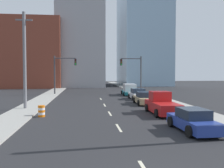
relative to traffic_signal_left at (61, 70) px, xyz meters
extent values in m
cube|color=#9E9B93|center=(-1.70, 8.79, -4.08)|extent=(2.75, 88.72, 0.14)
cube|color=#9E9B93|center=(14.10, 8.79, -4.08)|extent=(2.75, 88.72, 0.14)
cube|color=beige|center=(6.20, -26.10, -4.14)|extent=(0.16, 2.40, 0.01)
cube|color=beige|center=(6.20, -20.26, -4.14)|extent=(0.16, 2.40, 0.01)
cube|color=beige|center=(6.20, -14.43, -4.14)|extent=(0.16, 2.40, 0.01)
cube|color=beige|center=(6.20, -7.74, -4.14)|extent=(0.16, 2.40, 0.01)
cube|color=brown|center=(-8.52, 23.16, 4.16)|extent=(14.00, 16.00, 16.62)
cube|color=#99999E|center=(3.01, 27.16, 7.21)|extent=(12.00, 20.00, 22.71)
cube|color=#8CADC6|center=(21.30, 31.16, 13.36)|extent=(13.00, 20.00, 35.01)
cylinder|color=#38383D|center=(-1.00, 0.00, -0.90)|extent=(0.24, 0.24, 6.49)
cylinder|color=#38383D|center=(0.73, 0.00, 1.94)|extent=(3.47, 0.16, 0.16)
cube|color=black|center=(2.47, 0.00, 1.31)|extent=(0.34, 0.32, 1.10)
cylinder|color=#4C0C0C|center=(2.47, -0.17, 1.65)|extent=(0.22, 0.04, 0.22)
cylinder|color=#593F0C|center=(2.47, -0.17, 1.31)|extent=(0.22, 0.04, 0.22)
cylinder|color=#26E53F|center=(2.47, -0.17, 0.97)|extent=(0.22, 0.04, 0.22)
cylinder|color=#38383D|center=(13.70, 0.00, -0.90)|extent=(0.24, 0.24, 6.49)
cylinder|color=#38383D|center=(11.97, 0.00, 1.94)|extent=(3.47, 0.16, 0.16)
cube|color=black|center=(10.23, 0.00, 1.31)|extent=(0.34, 0.32, 1.10)
cylinder|color=#4C0C0C|center=(10.23, -0.17, 1.65)|extent=(0.22, 0.04, 0.22)
cylinder|color=#593F0C|center=(10.23, -0.17, 1.31)|extent=(0.22, 0.04, 0.22)
cylinder|color=#26E53F|center=(10.23, -0.17, 0.97)|extent=(0.22, 0.04, 0.22)
cylinder|color=slate|center=(-1.94, -16.86, 0.69)|extent=(0.32, 0.32, 9.66)
cube|color=slate|center=(-1.94, -16.86, 4.72)|extent=(1.60, 0.14, 0.14)
cylinder|color=orange|center=(0.37, -21.28, -4.05)|extent=(0.56, 0.56, 0.19)
cylinder|color=white|center=(0.37, -21.28, -3.86)|extent=(0.56, 0.56, 0.19)
cylinder|color=orange|center=(0.37, -21.28, -3.67)|extent=(0.56, 0.56, 0.19)
cylinder|color=white|center=(0.37, -21.28, -3.48)|extent=(0.56, 0.56, 0.19)
cylinder|color=orange|center=(0.37, -21.28, -3.29)|extent=(0.56, 0.56, 0.19)
cube|color=navy|center=(10.70, -27.58, -3.63)|extent=(1.87, 4.67, 0.64)
cube|color=#1E2838|center=(10.70, -27.58, -3.01)|extent=(1.60, 2.12, 0.60)
cylinder|color=black|center=(9.76, -26.17, -3.79)|extent=(0.24, 0.71, 0.70)
cylinder|color=black|center=(11.58, -26.12, -3.79)|extent=(0.24, 0.71, 0.70)
cylinder|color=black|center=(9.83, -29.04, -3.79)|extent=(0.24, 0.71, 0.70)
cylinder|color=black|center=(11.65, -28.99, -3.79)|extent=(0.24, 0.71, 0.70)
cube|color=red|center=(10.82, -21.05, -3.51)|extent=(1.95, 5.21, 0.89)
cube|color=red|center=(10.82, -20.27, -2.62)|extent=(1.71, 1.56, 0.88)
cylinder|color=black|center=(9.82, -19.44, -3.80)|extent=(0.22, 0.70, 0.70)
cylinder|color=black|center=(11.83, -19.44, -3.80)|extent=(0.22, 0.70, 0.70)
cylinder|color=black|center=(9.82, -22.66, -3.80)|extent=(0.22, 0.70, 0.70)
cylinder|color=black|center=(11.83, -22.67, -3.80)|extent=(0.22, 0.70, 0.70)
cube|color=tan|center=(10.92, -13.96, -3.64)|extent=(1.97, 4.80, 0.65)
cube|color=#1E2838|center=(10.92, -13.96, -3.01)|extent=(1.68, 2.18, 0.60)
cylinder|color=black|center=(10.00, -12.47, -3.82)|extent=(0.24, 0.66, 0.65)
cylinder|color=black|center=(11.91, -12.51, -3.82)|extent=(0.24, 0.66, 0.65)
cylinder|color=black|center=(9.92, -15.41, -3.82)|extent=(0.24, 0.66, 0.65)
cylinder|color=black|center=(11.84, -15.46, -3.82)|extent=(0.24, 0.66, 0.65)
cube|color=silver|center=(11.31, -8.57, -3.64)|extent=(1.93, 4.62, 0.68)
cube|color=#1E2838|center=(11.31, -8.57, -2.99)|extent=(1.68, 2.08, 0.61)
cylinder|color=black|center=(10.32, -7.15, -3.84)|extent=(0.23, 0.62, 0.62)
cylinder|color=black|center=(12.28, -7.14, -3.84)|extent=(0.23, 0.62, 0.62)
cylinder|color=black|center=(10.34, -10.01, -3.84)|extent=(0.23, 0.62, 0.62)
cylinder|color=black|center=(12.30, -9.99, -3.84)|extent=(0.23, 0.62, 0.62)
cube|color=#196B75|center=(11.29, -2.05, -3.74)|extent=(2.36, 5.71, 0.47)
cube|color=silver|center=(11.28, -2.33, -2.90)|extent=(2.00, 3.57, 1.20)
cylinder|color=black|center=(10.31, -0.25, -3.84)|extent=(0.25, 0.63, 0.62)
cylinder|color=black|center=(12.45, -0.36, -3.84)|extent=(0.25, 0.63, 0.62)
cylinder|color=black|center=(10.13, -3.73, -3.84)|extent=(0.25, 0.63, 0.62)
cylinder|color=black|center=(12.27, -3.84, -3.84)|extent=(0.25, 0.63, 0.62)
camera|label=1|loc=(3.94, -42.42, -0.47)|focal=40.00mm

